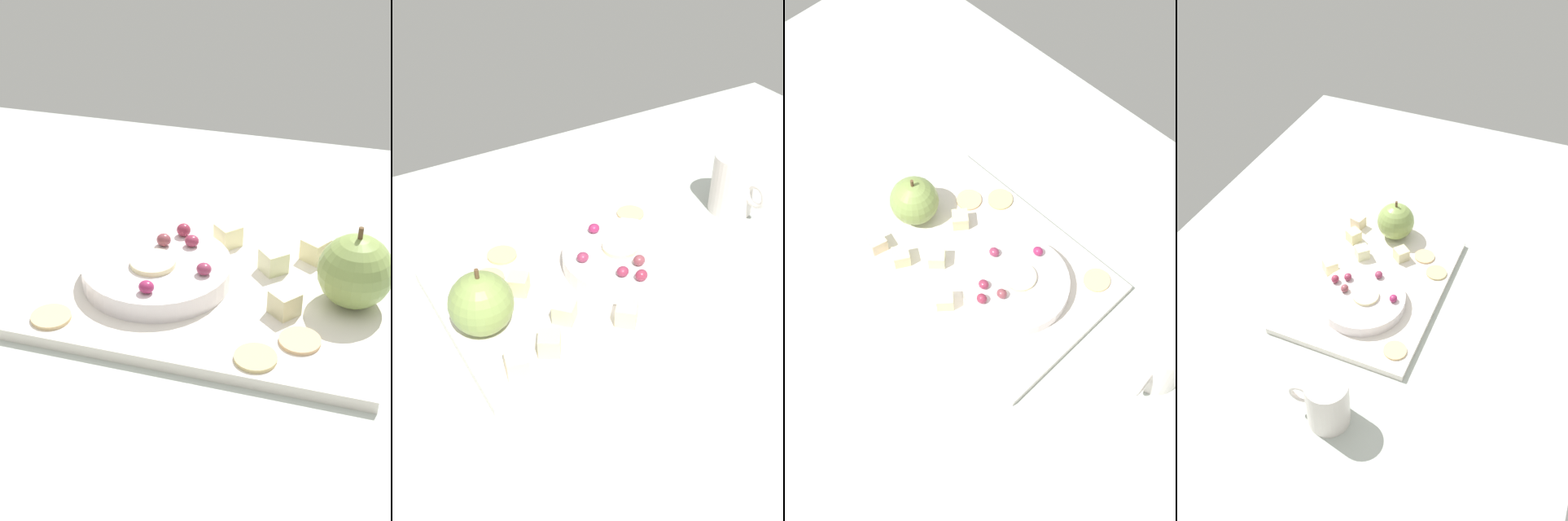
{
  "view_description": "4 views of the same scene",
  "coord_description": "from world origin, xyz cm",
  "views": [
    {
      "loc": [
        17.17,
        -64.56,
        49.29
      ],
      "look_at": [
        -1.72,
        -0.63,
        7.53
      ],
      "focal_mm": 49.78,
      "sensor_mm": 36.0,
      "label": 1
    },
    {
      "loc": [
        31.26,
        50.83,
        56.87
      ],
      "look_at": [
        0.86,
        -0.51,
        10.02
      ],
      "focal_mm": 41.49,
      "sensor_mm": 36.0,
      "label": 2
    },
    {
      "loc": [
        -39.44,
        38.97,
        101.39
      ],
      "look_at": [
        0.42,
        -0.65,
        8.39
      ],
      "focal_mm": 49.17,
      "sensor_mm": 36.0,
      "label": 3
    },
    {
      "loc": [
        -69.89,
        -32.15,
        83.17
      ],
      "look_at": [
        3.55,
        -0.45,
        7.99
      ],
      "focal_mm": 38.2,
      "sensor_mm": 36.0,
      "label": 4
    }
  ],
  "objects": [
    {
      "name": "cup",
      "position": [
        -29.3,
        -6.94,
        8.81
      ],
      "size": [
        6.88,
        10.09,
        9.52
      ],
      "color": "silver",
      "rests_on": "table"
    },
    {
      "name": "cheese_cube_4",
      "position": [
        14.94,
        7.86,
        6.65
      ],
      "size": [
        3.11,
        3.11,
        2.55
      ],
      "primitive_type": "cube",
      "rotation": [
        0.0,
        0.0,
        1.32
      ],
      "color": "beige",
      "rests_on": "platter"
    },
    {
      "name": "cracker_2",
      "position": [
        -13.61,
        -12.12,
        5.57
      ],
      "size": [
        4.13,
        4.13,
        0.4
      ],
      "primitive_type": "cylinder",
      "color": "#DBB981",
      "rests_on": "platter"
    },
    {
      "name": "grape_3",
      "position": [
        -4.66,
        -8.15,
        8.38
      ],
      "size": [
        1.63,
        1.46,
        1.33
      ],
      "primitive_type": "ellipsoid",
      "color": "#9B2657",
      "rests_on": "serving_dish"
    },
    {
      "name": "cracker_1",
      "position": [
        7.7,
        -12.56,
        5.57
      ],
      "size": [
        4.13,
        4.13,
        0.4
      ],
      "primitive_type": "cylinder",
      "color": "#D1BB7E",
      "rests_on": "platter"
    },
    {
      "name": "cheese_cube_3",
      "position": [
        8.91,
        -4.53,
        6.65
      ],
      "size": [
        3.59,
        3.59,
        2.55
      ],
      "primitive_type": "cube",
      "rotation": [
        0.0,
        0.0,
        0.9
      ],
      "color": "beige",
      "rests_on": "platter"
    },
    {
      "name": "apple_stem",
      "position": [
        15.35,
        -0.69,
        13.8
      ],
      "size": [
        0.5,
        0.5,
        1.2
      ],
      "primitive_type": "cylinder",
      "color": "brown",
      "rests_on": "apple_whole"
    },
    {
      "name": "cheese_cube_2",
      "position": [
        0.07,
        7.27,
        6.65
      ],
      "size": [
        3.6,
        3.6,
        2.55
      ],
      "primitive_type": "cube",
      "rotation": [
        0.0,
        0.0,
        0.84
      ],
      "color": "beige",
      "rests_on": "platter"
    },
    {
      "name": "serving_dish",
      "position": [
        -5.64,
        -2.26,
        6.54
      ],
      "size": [
        16.37,
        16.37,
        2.35
      ],
      "primitive_type": "cylinder",
      "color": "white",
      "rests_on": "platter"
    },
    {
      "name": "apple_slice_0",
      "position": [
        -5.75,
        -3.05,
        8.02
      ],
      "size": [
        4.94,
        4.94,
        0.6
      ],
      "primitive_type": "cylinder",
      "color": "#F4E6AD",
      "rests_on": "serving_dish"
    },
    {
      "name": "cheese_cube_0",
      "position": [
        10.35,
        6.86,
        6.65
      ],
      "size": [
        3.5,
        3.5,
        2.55
      ],
      "primitive_type": "cube",
      "rotation": [
        0.0,
        0.0,
        1.04
      ],
      "color": "beige",
      "rests_on": "platter"
    },
    {
      "name": "table",
      "position": [
        0.0,
        0.0,
        2.03
      ],
      "size": [
        138.96,
        88.72,
        4.05
      ],
      "primitive_type": "cube",
      "color": "#B1B9B0",
      "rests_on": "ground"
    },
    {
      "name": "grape_1",
      "position": [
        -0.28,
        -3.27,
        8.38
      ],
      "size": [
        1.63,
        1.46,
        1.31
      ],
      "primitive_type": "ellipsoid",
      "color": "#923253",
      "rests_on": "serving_dish"
    },
    {
      "name": "cracker_0",
      "position": [
        11.27,
        -8.82,
        5.57
      ],
      "size": [
        4.13,
        4.13,
        0.4
      ],
      "primitive_type": "cylinder",
      "color": "#DFB482",
      "rests_on": "platter"
    },
    {
      "name": "grape_4",
      "position": [
        -5.94,
        1.15,
        8.45
      ],
      "size": [
        1.63,
        1.46,
        1.46
      ],
      "primitive_type": "ellipsoid",
      "color": "brown",
      "rests_on": "serving_dish"
    },
    {
      "name": "platter",
      "position": [
        0.59,
        -1.95,
        4.71
      ],
      "size": [
        37.49,
        26.64,
        1.32
      ],
      "primitive_type": "cube",
      "color": "silver",
      "rests_on": "table"
    },
    {
      "name": "apple_whole",
      "position": [
        15.35,
        -0.69,
        9.28
      ],
      "size": [
        7.83,
        7.83,
        7.83
      ],
      "primitive_type": "sphere",
      "color": "#86A051",
      "rests_on": "platter"
    },
    {
      "name": "grape_0",
      "position": [
        -4.44,
        3.86,
        8.49
      ],
      "size": [
        1.63,
        1.46,
        1.54
      ],
      "primitive_type": "ellipsoid",
      "color": "#912C44",
      "rests_on": "serving_dish"
    },
    {
      "name": "grape_2",
      "position": [
        -2.89,
        1.92,
        8.38
      ],
      "size": [
        1.63,
        1.46,
        1.33
      ],
      "primitive_type": "ellipsoid",
      "color": "#902E4A",
      "rests_on": "serving_dish"
    },
    {
      "name": "cheese_cube_1",
      "position": [
        6.26,
        3.08,
        6.65
      ],
      "size": [
        3.61,
        3.61,
        2.55
      ],
      "primitive_type": "cube",
      "rotation": [
        0.0,
        0.0,
        0.76
      ],
      "color": "beige",
      "rests_on": "platter"
    }
  ]
}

